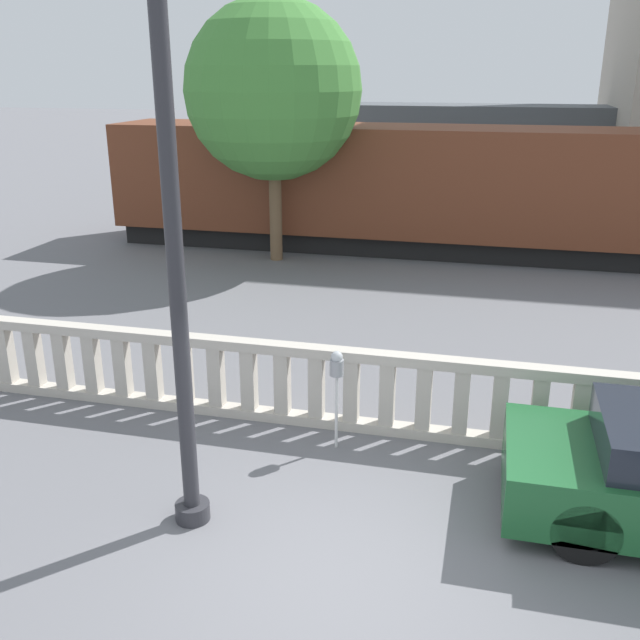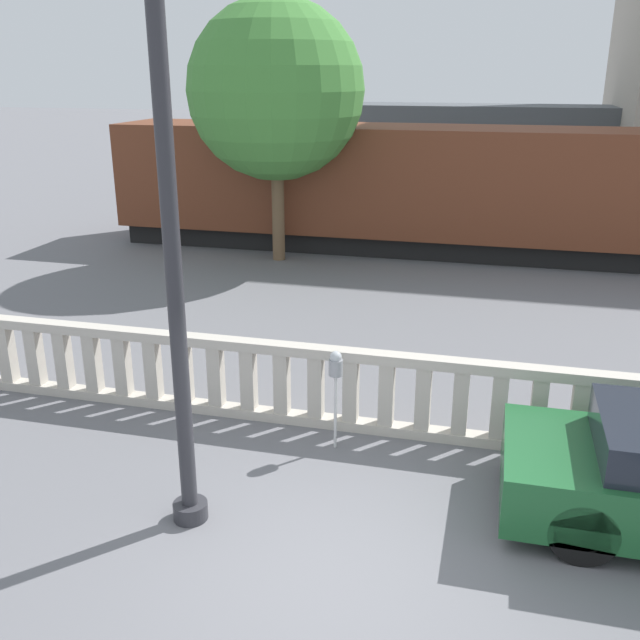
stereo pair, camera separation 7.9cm
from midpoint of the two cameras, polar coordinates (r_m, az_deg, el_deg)
The scene contains 7 objects.
ground_plane at distance 7.50m, azimuth 1.47°, elevation -20.04°, with size 160.00×160.00×0.00m, color slate.
balustrade at distance 9.79m, azimuth 5.58°, elevation -5.89°, with size 16.69×0.24×1.18m.
lamppost at distance 7.08m, azimuth -11.64°, elevation 8.45°, with size 0.39×0.39×6.47m.
parking_meter at distance 9.17m, azimuth 1.51°, elevation -4.06°, with size 0.18×0.18×1.38m.
train_near at distance 19.64m, azimuth 11.16°, elevation 10.29°, with size 18.51×2.60×3.95m.
train_far at distance 31.27m, azimuth 22.57°, elevation 12.52°, with size 27.16×3.13×4.01m.
tree_left at distance 18.42m, azimuth -3.43°, elevation 17.86°, with size 4.39×4.39×6.48m.
Camera 2 is at (1.29, -5.64, 4.76)m, focal length 40.00 mm.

